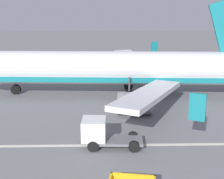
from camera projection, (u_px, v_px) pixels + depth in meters
name	position (u px, v px, depth m)	size (l,w,h in m)	color
apron_stripe	(99.00, 145.00, 23.83)	(120.00, 0.36, 0.01)	silver
airplane	(116.00, 69.00, 36.16)	(37.64, 30.25, 11.34)	silver
service_truck_beside_carts	(101.00, 132.00, 23.39)	(4.46, 2.17, 2.10)	slate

